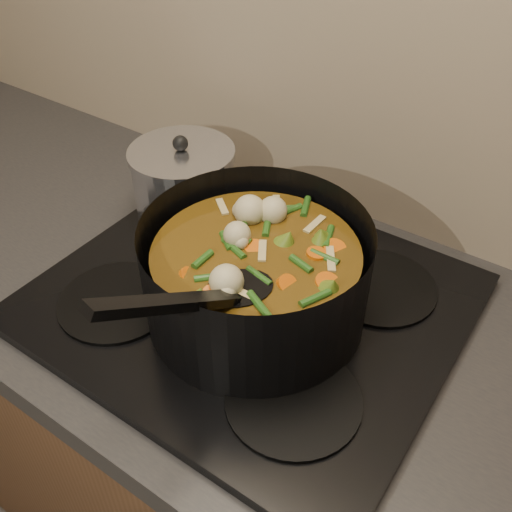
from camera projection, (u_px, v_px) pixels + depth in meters
The scene contains 4 objects.
counter at pixel (251, 457), 1.20m from camera, with size 2.64×0.64×0.91m.
stovetop at pixel (250, 299), 0.90m from camera, with size 0.62×0.54×0.03m.
stockpot at pixel (256, 277), 0.81m from camera, with size 0.42×0.49×0.24m.
saucepan at pixel (184, 181), 1.03m from camera, with size 0.19×0.19×0.15m.
Camera 1 is at (0.37, 1.41, 1.55)m, focal length 40.00 mm.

